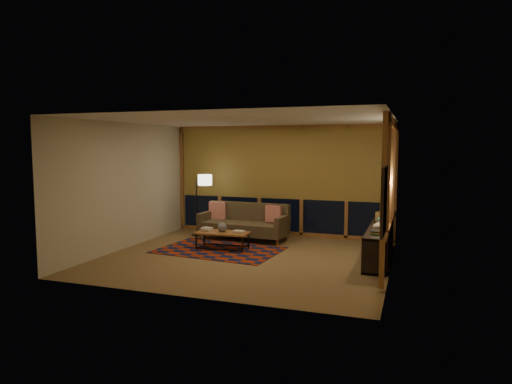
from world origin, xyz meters
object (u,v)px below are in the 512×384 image
(sofa, at_px, (243,222))
(floor_lamp, at_px, (197,204))
(coffee_table, at_px, (223,241))
(bookshelf, at_px, (379,243))

(sofa, height_order, floor_lamp, floor_lamp)
(sofa, bearing_deg, coffee_table, -90.32)
(sofa, relative_size, coffee_table, 1.82)
(bookshelf, bearing_deg, sofa, 165.15)
(floor_lamp, xyz_separation_m, bookshelf, (4.45, -1.00, -0.45))
(floor_lamp, bearing_deg, sofa, 19.95)
(coffee_table, xyz_separation_m, bookshelf, (3.22, 0.25, 0.13))
(coffee_table, distance_m, floor_lamp, 1.84)
(sofa, xyz_separation_m, coffee_table, (-0.07, -1.08, -0.23))
(coffee_table, xyz_separation_m, floor_lamp, (-1.23, 1.24, 0.58))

